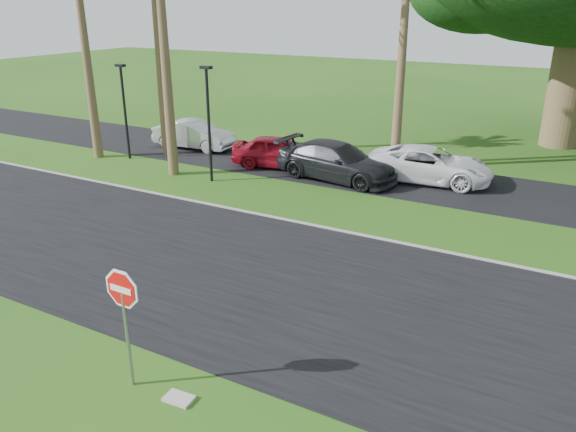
% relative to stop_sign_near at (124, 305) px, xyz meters
% --- Properties ---
extents(ground, '(120.00, 120.00, 0.00)m').
position_rel_stop_sign_near_xyz_m(ground, '(-0.50, 3.00, -1.77)').
color(ground, '#224E13').
rests_on(ground, ground).
extents(road, '(120.00, 8.00, 0.02)m').
position_rel_stop_sign_near_xyz_m(road, '(-0.50, 5.00, -1.76)').
color(road, black).
rests_on(road, ground).
extents(parking_strip, '(120.00, 5.00, 0.02)m').
position_rel_stop_sign_near_xyz_m(parking_strip, '(-0.50, 15.50, -1.76)').
color(parking_strip, black).
rests_on(parking_strip, ground).
extents(curb, '(120.00, 0.12, 0.06)m').
position_rel_stop_sign_near_xyz_m(curb, '(-0.50, 9.05, -1.74)').
color(curb, gray).
rests_on(curb, ground).
extents(stop_sign_near, '(1.05, 0.07, 2.62)m').
position_rel_stop_sign_near_xyz_m(stop_sign_near, '(0.00, 0.00, 0.00)').
color(stop_sign_near, gray).
rests_on(stop_sign_near, ground).
extents(streetlight_left, '(0.45, 0.25, 4.34)m').
position_rel_stop_sign_near_xyz_m(streetlight_left, '(-12.00, 12.50, 0.72)').
color(streetlight_left, black).
rests_on(streetlight_left, ground).
extents(streetlight_right, '(0.45, 0.25, 4.64)m').
position_rel_stop_sign_near_xyz_m(streetlight_right, '(-6.50, 11.50, 0.88)').
color(streetlight_right, black).
rests_on(streetlight_right, ground).
extents(car_silver, '(4.28, 1.72, 1.38)m').
position_rel_stop_sign_near_xyz_m(car_silver, '(-10.48, 15.50, -1.08)').
color(car_silver, '#BBBDC3').
rests_on(car_silver, ground).
extents(car_red, '(4.40, 2.54, 1.41)m').
position_rel_stop_sign_near_xyz_m(car_red, '(-5.04, 14.57, -1.07)').
color(car_red, maroon).
rests_on(car_red, ground).
extents(car_dark, '(5.44, 2.68, 1.52)m').
position_rel_stop_sign_near_xyz_m(car_dark, '(-2.05, 14.20, -1.01)').
color(car_dark, black).
rests_on(car_dark, ground).
extents(car_minivan, '(5.27, 2.77, 1.41)m').
position_rel_stop_sign_near_xyz_m(car_minivan, '(1.38, 15.73, -1.07)').
color(car_minivan, white).
rests_on(car_minivan, ground).
extents(utility_slab, '(0.57, 0.39, 0.06)m').
position_rel_stop_sign_near_xyz_m(utility_slab, '(1.08, 0.07, -1.74)').
color(utility_slab, '#A3A49C').
rests_on(utility_slab, ground).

